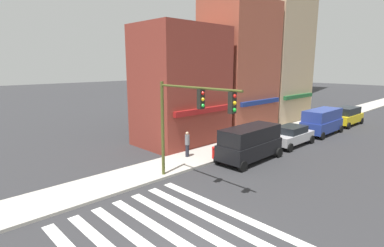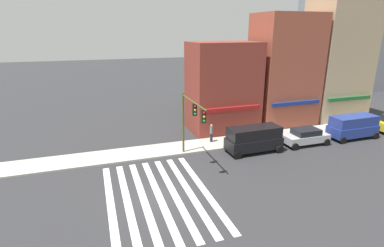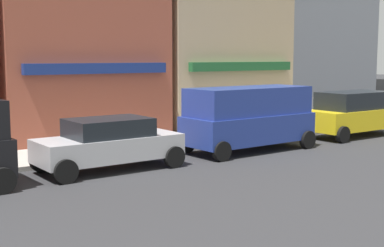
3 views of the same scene
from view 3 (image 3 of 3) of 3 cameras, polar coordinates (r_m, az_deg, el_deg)
The scene contains 3 objects.
sedan_silver at distance 16.43m, azimuth -8.86°, elevation -2.05°, with size 4.41×2.02×1.59m.
van_blue at distance 19.64m, azimuth 6.07°, elevation 0.80°, with size 5.02×2.22×2.34m.
suv_yellow at distance 24.24m, azimuth 16.91°, elevation 1.13°, with size 4.73×2.12×1.94m.
Camera 3 is at (7.91, -9.72, 3.44)m, focal length 50.00 mm.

